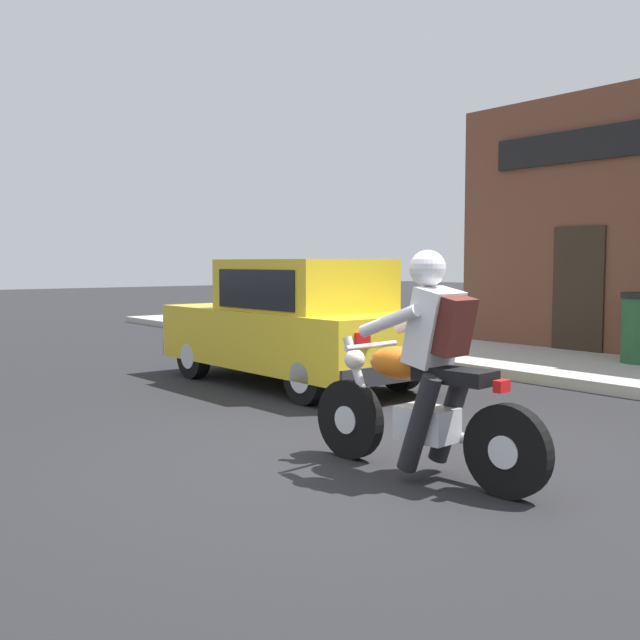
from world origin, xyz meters
TOP-DOWN VIEW (x-y plane):
  - ground_plane at (0.00, 0.00)m, footprint 80.00×80.00m
  - sidewalk_curb at (5.40, 3.00)m, footprint 2.60×22.00m
  - motorcycle_with_rider at (0.05, -0.57)m, footprint 0.62×2.02m
  - car_hatchback at (1.70, 3.28)m, footprint 1.74×3.82m
  - traffic_cone at (4.55, 4.12)m, footprint 0.36×0.36m

SIDE VIEW (x-z plane):
  - ground_plane at x=0.00m, z-range 0.00..0.00m
  - sidewalk_curb at x=5.40m, z-range 0.00..0.14m
  - traffic_cone at x=4.55m, z-range 0.13..0.73m
  - motorcycle_with_rider at x=0.05m, z-range -0.13..1.49m
  - car_hatchback at x=1.70m, z-range -0.02..1.55m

